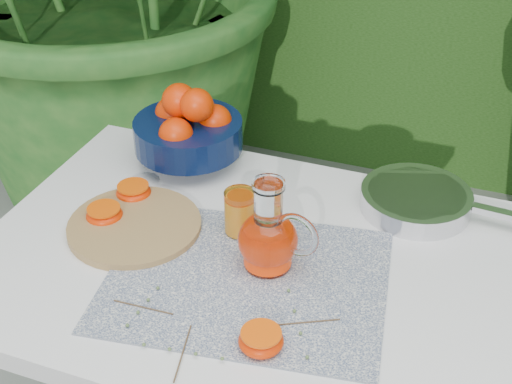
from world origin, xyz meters
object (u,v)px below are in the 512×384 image
at_px(juice_pitcher, 269,238).
at_px(saute_pan, 418,199).
at_px(white_table, 252,292).
at_px(cutting_board, 135,226).
at_px(fruit_bowl, 189,128).

distance_m(juice_pitcher, saute_pan, 0.35).
distance_m(white_table, saute_pan, 0.37).
height_order(white_table, saute_pan, saute_pan).
xyz_separation_m(white_table, cutting_board, (-0.24, 0.00, 0.09)).
xyz_separation_m(white_table, juice_pitcher, (0.04, -0.01, 0.15)).
distance_m(white_table, fruit_bowl, 0.40).
xyz_separation_m(cutting_board, fruit_bowl, (-0.01, 0.26, 0.08)).
height_order(cutting_board, fruit_bowl, fruit_bowl).
height_order(white_table, cutting_board, cutting_board).
relative_size(cutting_board, juice_pitcher, 1.46).
bearing_deg(saute_pan, white_table, -134.09).
relative_size(cutting_board, saute_pan, 0.65).
relative_size(cutting_board, fruit_bowl, 1.09).
xyz_separation_m(white_table, fruit_bowl, (-0.24, 0.27, 0.17)).
bearing_deg(saute_pan, juice_pitcher, -128.35).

